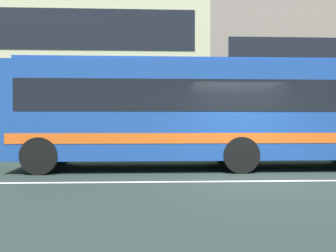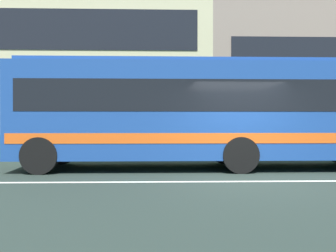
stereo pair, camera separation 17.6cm
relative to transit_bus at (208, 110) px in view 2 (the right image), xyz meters
The scene contains 5 objects.
ground_plane 3.21m from the transit_bus, 74.63° to the right, with size 160.00×160.00×0.00m, color #25312C.
lane_centre_line 3.21m from the transit_bus, 74.63° to the right, with size 60.00×0.16×0.01m, color silver.
hedge_row_far 4.29m from the transit_bus, 76.11° to the left, with size 21.34×1.10×0.88m, color #2F6E37.
apartment_block_left 16.77m from the transit_bus, 124.13° to the left, with size 21.36×9.39×11.11m.
transit_bus is the anchor object (origin of this frame).
Camera 2 is at (-2.29, -8.50, 1.38)m, focal length 39.04 mm.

